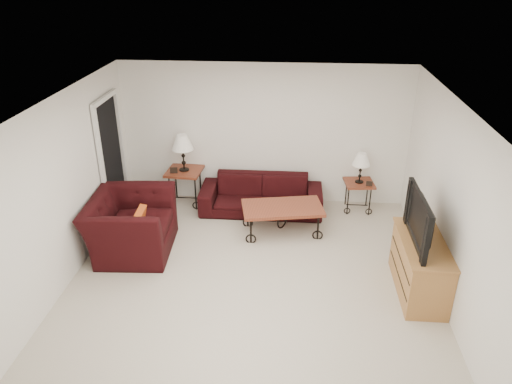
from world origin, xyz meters
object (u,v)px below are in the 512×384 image
Objects in this scene: side_table_right at (358,196)px; television at (427,220)px; lamp_right at (361,168)px; tv_stand at (420,267)px; backpack at (309,205)px; lamp_left at (183,153)px; side_table_left at (185,187)px; sofa at (261,195)px; coffee_table at (282,220)px; armchair at (131,225)px.

television is at bearing -76.91° from side_table_right.
tv_stand is at bearing -76.44° from lamp_right.
backpack is at bearing -143.90° from television.
television reaches higher than tv_stand.
lamp_right is at bearing 0.00° from lamp_left.
side_table_left is 1.31× the size of backpack.
television is 2.50m from backpack.
side_table_right is 0.47× the size of television.
sofa is 1.85× the size of television.
side_table_left is 1.99m from coffee_table.
side_table_right is at bearing 40.27° from backpack.
sofa is at bearing -179.37° from backpack.
lamp_left is at bearing 0.00° from side_table_left.
lamp_left reaches higher than tv_stand.
lamp_right is at bearing 40.27° from backpack.
side_table_left is 1.68m from armchair.
side_table_left reaches higher than side_table_right.
side_table_left is 0.58× the size of television.
armchair is (-0.48, -1.61, 0.11)m from side_table_left.
armchair is at bearing -99.60° from television.
sofa is 2.35m from armchair.
side_table_right is at bearing 34.97° from coffee_table.
tv_stand reaches higher than side_table_right.
side_table_left is 4.35m from television.
sofa is at bearing -173.92° from lamp_right.
television is at bearing -32.53° from lamp_left.
sofa is 3.94× the size of lamp_right.
tv_stand is at bearing 90.00° from television.
side_table_right is 0.94m from backpack.
side_table_right is 0.42× the size of tv_stand.
lamp_right reaches higher than side_table_left.
lamp_right is at bearing 6.08° from sofa.
sofa is 4.23× the size of backpack.
armchair is at bearing -142.44° from sofa.
armchair reaches higher than coffee_table.
backpack is (-0.85, -0.40, -0.02)m from side_table_right.
side_table_right is 2.37m from tv_stand.
lamp_right reaches higher than tv_stand.
armchair reaches higher than side_table_left.
armchair is (-1.86, -1.43, 0.12)m from sofa.
backpack is (-0.85, -0.40, -0.55)m from lamp_right.
television is (3.61, -2.30, 0.76)m from side_table_left.
coffee_table is (-1.30, -0.91, -0.56)m from lamp_right.
side_table_right is 2.50m from television.
lamp_left is (-1.38, 0.18, 0.67)m from sofa.
side_table_right is (3.07, 0.00, -0.06)m from side_table_left.
coffee_table is 2.54× the size of backpack.
armchair is at bearing 170.44° from tv_stand.
armchair is at bearing -155.60° from lamp_right.
tv_stand is 1.12× the size of television.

